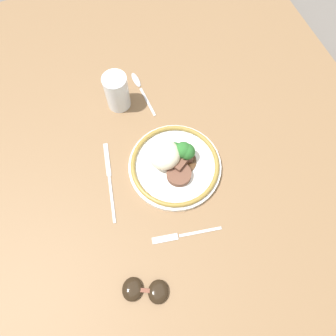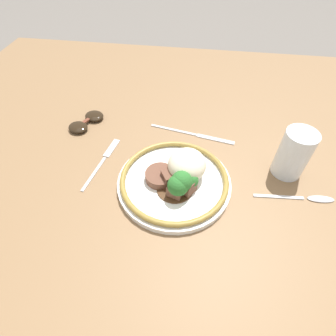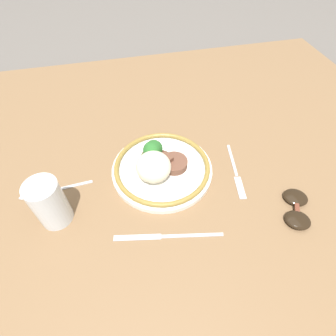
{
  "view_description": "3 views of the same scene",
  "coord_description": "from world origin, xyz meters",
  "views": [
    {
      "loc": [
        -0.33,
        0.09,
        0.84
      ],
      "look_at": [
        -0.02,
        -0.03,
        0.06
      ],
      "focal_mm": 35.0,
      "sensor_mm": 36.0,
      "label": 1
    },
    {
      "loc": [
        0.02,
        -0.4,
        0.49
      ],
      "look_at": [
        -0.03,
        -0.03,
        0.07
      ],
      "focal_mm": 28.0,
      "sensor_mm": 36.0,
      "label": 2
    },
    {
      "loc": [
        0.06,
        0.36,
        0.54
      ],
      "look_at": [
        -0.03,
        -0.02,
        0.08
      ],
      "focal_mm": 28.0,
      "sensor_mm": 36.0,
      "label": 3
    }
  ],
  "objects": [
    {
      "name": "sunglasses",
      "position": [
        -0.28,
        0.13,
        0.04
      ],
      "size": [
        0.1,
        0.12,
        0.02
      ],
      "rotation": [
        0.0,
        0.0,
        -0.46
      ],
      "color": "black",
      "rests_on": "dining_table"
    },
    {
      "name": "fork",
      "position": [
        -0.19,
        0.01,
        0.04
      ],
      "size": [
        0.04,
        0.17,
        0.0
      ],
      "rotation": [
        0.0,
        0.0,
        1.39
      ],
      "color": "#B7B7BC",
      "rests_on": "dining_table"
    },
    {
      "name": "spoon",
      "position": [
        0.27,
        -0.05,
        0.04
      ],
      "size": [
        0.17,
        0.02,
        0.01
      ],
      "rotation": [
        0.0,
        0.0,
        0.07
      ],
      "color": "#B7B7BC",
      "rests_on": "dining_table"
    },
    {
      "name": "ground_plane",
      "position": [
        0.0,
        0.0,
        0.0
      ],
      "size": [
        8.0,
        8.0,
        0.0
      ],
      "primitive_type": "plane",
      "color": "#5B5651"
    },
    {
      "name": "plate",
      "position": [
        -0.01,
        -0.05,
        0.06
      ],
      "size": [
        0.25,
        0.25,
        0.08
      ],
      "color": "white",
      "rests_on": "dining_table"
    },
    {
      "name": "knife",
      "position": [
        0.01,
        0.12,
        0.04
      ],
      "size": [
        0.22,
        0.05,
        0.0
      ],
      "rotation": [
        0.0,
        0.0,
        -0.19
      ],
      "color": "#B7B7BC",
      "rests_on": "dining_table"
    },
    {
      "name": "juice_glass",
      "position": [
        0.23,
        0.03,
        0.09
      ],
      "size": [
        0.07,
        0.07,
        0.11
      ],
      "color": "yellow",
      "rests_on": "dining_table"
    },
    {
      "name": "dining_table",
      "position": [
        0.0,
        0.0,
        0.02
      ],
      "size": [
        1.54,
        1.29,
        0.03
      ],
      "color": "brown",
      "rests_on": "ground"
    }
  ]
}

